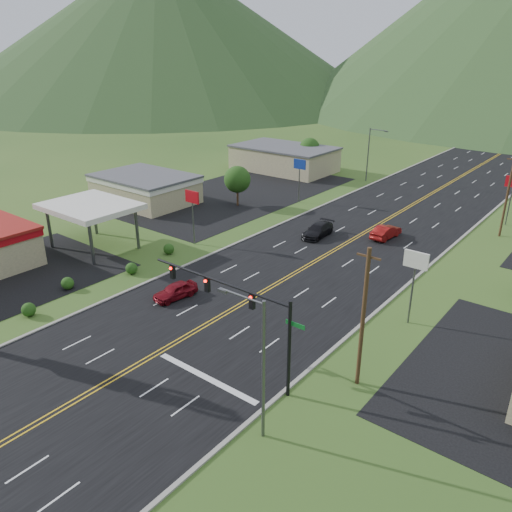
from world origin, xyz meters
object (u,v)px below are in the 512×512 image
Objects in this scene: streetlight_west at (370,151)px; car_red_far at (386,232)px; gas_canopy at (90,207)px; traffic_signal at (240,306)px; streetlight_east at (259,360)px; car_dark_mid at (318,231)px; car_red_near at (175,291)px.

car_red_far is (14.54, -24.38, -4.39)m from streetlight_west.
gas_canopy reaches higher than car_red_far.
streetlight_east reaches higher than traffic_signal.
gas_canopy is 26.59m from car_dark_mid.
traffic_signal is at bearing 101.69° from car_red_far.
car_dark_mid is at bearing 94.68° from car_red_near.
traffic_signal is 1.46× the size of streetlight_west.
streetlight_west is (-18.16, 56.00, -0.15)m from traffic_signal.
streetlight_east is at bearing 108.30° from car_red_far.
gas_canopy is at bearing -137.16° from car_dark_mid.
streetlight_west is at bearing 77.87° from gas_canopy.
streetlight_west reaches higher than traffic_signal.
streetlight_west reaches higher than car_red_far.
streetlight_west is 0.90× the size of gas_canopy.
streetlight_east is 1.87× the size of car_red_far.
streetlight_west is 1.70× the size of car_dark_mid.
gas_canopy is at bearing 164.30° from traffic_signal.
car_dark_mid is (-10.39, 27.05, -4.56)m from traffic_signal.
streetlight_east is 1.70× the size of car_dark_mid.
car_dark_mid is 8.17m from car_red_far.
car_red_far reaches higher than car_red_near.
streetlight_west is at bearing 101.41° from car_dark_mid.
gas_canopy reaches higher than car_dark_mid.
car_dark_mid is (-15.08, 31.04, -4.41)m from streetlight_east.
traffic_signal is 32.15m from car_red_far.
streetlight_east reaches higher than car_dark_mid.
gas_canopy is (-10.32, -48.00, -0.31)m from streetlight_west.
gas_canopy is 1.88× the size of car_dark_mid.
gas_canopy is (-33.18, 12.00, -0.31)m from streetlight_east.
streetlight_east is 35.28m from gas_canopy.
traffic_signal is 58.88m from streetlight_west.
streetlight_east is 0.90× the size of gas_canopy.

